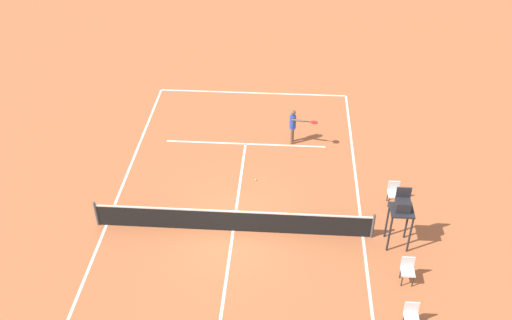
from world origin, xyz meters
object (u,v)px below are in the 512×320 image
object	(u,v)px
tennis_ball	(256,180)
courtside_chair_near	(408,269)
courtside_chair_mid	(394,192)
courtside_chair_far	(411,315)
umpire_chair	(402,209)
player_serving	(294,124)

from	to	relation	value
tennis_ball	courtside_chair_near	world-z (taller)	courtside_chair_near
tennis_ball	courtside_chair_near	distance (m)	7.36
courtside_chair_mid	courtside_chair_far	size ratio (longest dim) A/B	1.00
umpire_chair	courtside_chair_mid	distance (m)	2.50
umpire_chair	courtside_chair_far	bearing A→B (deg)	89.17
player_serving	umpire_chair	size ratio (longest dim) A/B	0.69
player_serving	tennis_ball	world-z (taller)	player_serving
player_serving	umpire_chair	distance (m)	7.21
player_serving	courtside_chair_mid	xyz separation A→B (m)	(-3.90, 3.87, -0.46)
courtside_chair_far	player_serving	bearing A→B (deg)	-69.27
tennis_ball	courtside_chair_near	bearing A→B (deg)	136.55
courtside_chair_mid	player_serving	bearing A→B (deg)	-44.82
umpire_chair	courtside_chair_near	distance (m)	2.05
courtside_chair_mid	courtside_chair_far	bearing A→B (deg)	88.00
tennis_ball	courtside_chair_near	xyz separation A→B (m)	(-5.33, 5.05, 0.50)
player_serving	courtside_chair_near	xyz separation A→B (m)	(-3.85, 7.87, -0.46)
player_serving	courtside_chair_far	xyz separation A→B (m)	(-3.69, 9.75, -0.46)
player_serving	tennis_ball	distance (m)	3.33
player_serving	courtside_chair_near	distance (m)	8.77
tennis_ball	courtside_chair_mid	bearing A→B (deg)	168.93
umpire_chair	tennis_ball	bearing A→B (deg)	-32.36
player_serving	courtside_chair_mid	world-z (taller)	player_serving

